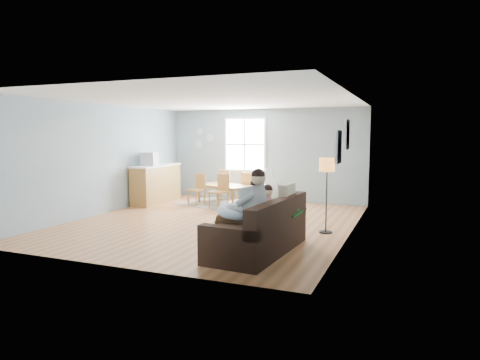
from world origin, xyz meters
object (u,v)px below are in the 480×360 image
at_px(floor_lamp, 327,171).
at_px(chair_nw, 227,183).
at_px(baby_swing, 266,188).
at_px(chair_se, 221,189).
at_px(chair_ne, 249,186).
at_px(sofa, 261,233).
at_px(dining_table, 224,194).
at_px(chair_sw, 198,187).
at_px(father, 245,209).
at_px(storage_cube, 262,231).
at_px(monitor, 149,159).
at_px(counter, 156,183).
at_px(toddler, 262,205).

height_order(floor_lamp, chair_nw, floor_lamp).
bearing_deg(baby_swing, chair_nw, -176.80).
relative_size(chair_se, chair_ne, 1.05).
xyz_separation_m(sofa, dining_table, (-2.61, 4.29, -0.05)).
bearing_deg(chair_sw, chair_se, -18.39).
relative_size(father, storage_cube, 2.71).
bearing_deg(chair_nw, dining_table, -72.95).
relative_size(sofa, monitor, 5.22).
bearing_deg(chair_se, storage_cube, -54.12).
xyz_separation_m(chair_sw, monitor, (-1.28, -0.45, 0.78)).
height_order(chair_sw, monitor, monitor).
relative_size(sofa, chair_nw, 2.53).
distance_m(chair_ne, counter, 2.65).
relative_size(chair_nw, monitor, 2.07).
relative_size(counter, monitor, 4.47).
relative_size(toddler, floor_lamp, 0.58).
distance_m(sofa, chair_se, 4.33).
bearing_deg(chair_se, toddler, -55.47).
distance_m(sofa, monitor, 5.72).
xyz_separation_m(sofa, counter, (-4.51, 3.80, 0.23)).
bearing_deg(baby_swing, chair_sw, -143.77).
bearing_deg(chair_sw, floor_lamp, -27.66).
relative_size(storage_cube, chair_nw, 0.58).
bearing_deg(chair_se, sofa, -56.39).
relative_size(toddler, dining_table, 0.56).
height_order(monitor, baby_swing, monitor).
xyz_separation_m(toddler, chair_nw, (-2.75, 4.75, -0.24)).
relative_size(toddler, baby_swing, 0.75).
distance_m(toddler, baby_swing, 5.07).
bearing_deg(floor_lamp, dining_table, 143.45).
relative_size(storage_cube, chair_se, 0.57).
distance_m(sofa, chair_nw, 5.72).
bearing_deg(floor_lamp, toddler, -116.76).
height_order(chair_sw, chair_ne, chair_ne).
distance_m(father, chair_nw, 5.91).
bearing_deg(baby_swing, chair_se, -118.67).
xyz_separation_m(father, chair_sw, (-3.04, 4.18, -0.27)).
relative_size(chair_ne, counter, 0.45).
distance_m(floor_lamp, chair_ne, 4.06).
bearing_deg(monitor, chair_sw, 19.28).
relative_size(dining_table, chair_nw, 1.70).
height_order(storage_cube, chair_ne, chair_ne).
distance_m(dining_table, baby_swing, 1.26).
bearing_deg(chair_ne, sofa, -66.75).
distance_m(dining_table, counter, 1.98).
distance_m(father, storage_cube, 0.97).
distance_m(dining_table, chair_sw, 0.75).
relative_size(sofa, chair_ne, 2.62).
bearing_deg(dining_table, storage_cube, -33.99).
bearing_deg(father, counter, 136.60).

